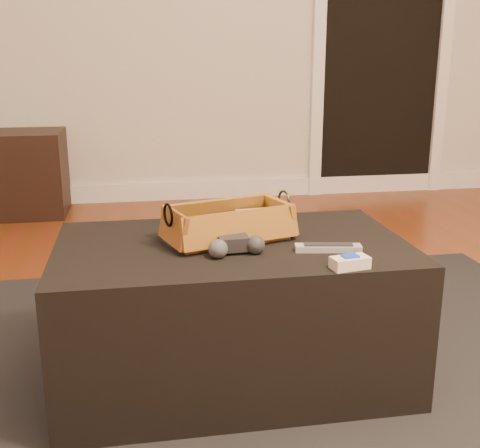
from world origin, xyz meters
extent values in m
cube|color=brown|center=(0.00, 0.00, -0.01)|extent=(5.00, 5.50, 0.01)
cube|color=white|center=(0.00, 2.73, 0.06)|extent=(5.00, 0.04, 0.12)
cube|color=black|center=(1.30, 2.73, 1.02)|extent=(0.82, 0.02, 2.00)
cube|color=white|center=(0.85, 2.72, 1.02)|extent=(0.08, 0.05, 2.05)
cube|color=white|center=(1.75, 2.72, 1.02)|extent=(0.08, 0.05, 2.05)
cube|color=black|center=(-0.12, 0.29, 0.01)|extent=(2.60, 2.00, 0.01)
cube|color=black|center=(-0.12, 0.34, 0.22)|extent=(1.00, 0.60, 0.42)
cube|color=black|center=(-0.14, 0.35, 0.46)|extent=(0.20, 0.11, 0.02)
cube|color=tan|center=(-0.04, 0.42, 0.47)|extent=(0.11, 0.08, 0.06)
cube|color=brown|center=(-0.12, 0.37, 0.44)|extent=(0.36, 0.24, 0.01)
cube|color=olive|center=(-0.15, 0.45, 0.49)|extent=(0.35, 0.13, 0.09)
cube|color=#A46525|center=(-0.10, 0.29, 0.49)|extent=(0.35, 0.13, 0.09)
cube|color=#AB7726|center=(0.04, 0.42, 0.49)|extent=(0.08, 0.18, 0.09)
cube|color=brown|center=(-0.28, 0.32, 0.49)|extent=(0.08, 0.18, 0.09)
torus|color=#302B20|center=(0.05, 0.42, 0.53)|extent=(0.03, 0.07, 0.07)
torus|color=black|center=(-0.30, 0.32, 0.53)|extent=(0.03, 0.07, 0.07)
cube|color=black|center=(-0.13, 0.25, 0.46)|extent=(0.09, 0.06, 0.04)
sphere|color=#3F3F42|center=(-0.17, 0.21, 0.46)|extent=(0.06, 0.06, 0.05)
sphere|color=#28282A|center=(-0.07, 0.23, 0.46)|extent=(0.06, 0.06, 0.05)
cube|color=#B4B6BD|center=(0.13, 0.22, 0.44)|extent=(0.19, 0.07, 0.02)
cube|color=black|center=(0.13, 0.22, 0.45)|extent=(0.14, 0.05, 0.00)
cube|color=silver|center=(0.14, 0.08, 0.45)|extent=(0.10, 0.06, 0.03)
cube|color=blue|center=(0.14, 0.08, 0.46)|extent=(0.04, 0.03, 0.01)
camera|label=1|loc=(-0.38, -1.28, 0.95)|focal=45.00mm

